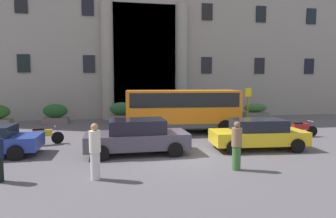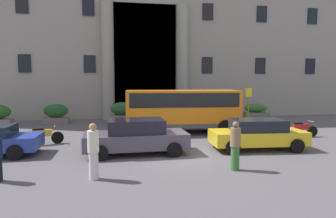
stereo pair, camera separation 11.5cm
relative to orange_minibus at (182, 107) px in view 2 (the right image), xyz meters
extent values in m
cube|color=#534F55|center=(-1.09, -5.50, -1.61)|extent=(80.00, 64.00, 0.12)
cube|color=gray|center=(-1.09, 12.00, 8.70)|extent=(37.07, 9.00, 20.51)
cube|color=black|center=(-1.50, 7.56, 3.21)|extent=(5.17, 0.12, 9.52)
cylinder|color=gray|center=(-4.58, 7.25, 3.21)|extent=(1.00, 1.00, 9.52)
cylinder|color=gray|center=(1.59, 7.25, 3.21)|extent=(1.00, 1.00, 9.52)
cube|color=black|center=(-10.97, 7.46, 2.96)|extent=(0.94, 0.08, 1.41)
cube|color=black|center=(-6.03, 7.46, 2.96)|extent=(0.94, 0.08, 1.41)
cube|color=black|center=(3.86, 7.46, 2.96)|extent=(0.94, 0.08, 1.41)
cube|color=black|center=(8.80, 7.46, 2.96)|extent=(0.94, 0.08, 1.41)
cube|color=black|center=(13.74, 7.46, 2.96)|extent=(0.94, 0.08, 1.41)
cube|color=black|center=(-10.97, 7.46, 7.47)|extent=(0.94, 0.08, 1.41)
cube|color=black|center=(-6.03, 7.46, 7.47)|extent=(0.94, 0.08, 1.41)
cube|color=black|center=(3.86, 7.46, 7.47)|extent=(0.94, 0.08, 1.41)
cube|color=black|center=(8.80, 7.46, 7.47)|extent=(0.94, 0.08, 1.41)
cube|color=black|center=(13.74, 7.46, 7.47)|extent=(0.94, 0.08, 1.41)
cube|color=orange|center=(-0.01, 0.00, -0.04)|extent=(6.82, 2.75, 2.13)
cube|color=black|center=(-0.01, 0.00, 0.49)|extent=(6.42, 2.76, 0.83)
cube|color=black|center=(3.26, -0.20, 0.31)|extent=(0.18, 1.97, 1.03)
cube|color=#484A4B|center=(-0.01, 0.00, -0.98)|extent=(6.82, 2.79, 0.24)
cylinder|color=black|center=(2.40, 1.03, -1.10)|extent=(0.92, 0.34, 0.90)
cylinder|color=black|center=(2.25, -1.31, -1.10)|extent=(0.92, 0.34, 0.90)
cylinder|color=black|center=(-2.27, 1.31, -1.10)|extent=(0.92, 0.34, 0.90)
cylinder|color=black|center=(-2.41, -1.02, -1.10)|extent=(0.92, 0.34, 0.90)
cylinder|color=#9B9215|center=(5.10, 1.84, -0.25)|extent=(0.08, 0.08, 2.61)
cube|color=yellow|center=(5.10, 1.81, 0.81)|extent=(0.44, 0.03, 0.60)
cube|color=gray|center=(-3.52, 4.80, -1.25)|extent=(1.85, 0.93, 0.60)
ellipsoid|color=#27562F|center=(-3.52, 4.80, -0.47)|extent=(1.77, 0.84, 0.97)
cube|color=#656A5A|center=(7.45, 5.37, -1.27)|extent=(2.10, 0.81, 0.57)
ellipsoid|color=#37672D|center=(7.45, 5.37, -0.61)|extent=(2.01, 0.73, 0.75)
cube|color=#635E58|center=(1.90, 4.93, -1.26)|extent=(1.83, 0.78, 0.59)
ellipsoid|color=#1B5321|center=(1.90, 4.93, -0.43)|extent=(1.76, 0.70, 1.08)
cube|color=slate|center=(-8.33, 5.25, -1.32)|extent=(1.81, 0.79, 0.46)
ellipsoid|color=#204D21|center=(-8.33, 5.25, -0.59)|extent=(1.74, 0.71, 1.00)
cube|color=gold|center=(2.45, -4.86, -0.99)|extent=(4.34, 1.98, 0.60)
cube|color=black|center=(2.45, -4.86, -0.43)|extent=(2.38, 1.65, 0.52)
cylinder|color=black|center=(3.94, -4.10, -1.24)|extent=(0.63, 0.24, 0.62)
cylinder|color=black|center=(3.83, -5.81, -1.24)|extent=(0.63, 0.24, 0.62)
cylinder|color=black|center=(1.07, -3.92, -1.24)|extent=(0.63, 0.24, 0.62)
cylinder|color=black|center=(0.96, -5.62, -1.24)|extent=(0.63, 0.24, 0.62)
cylinder|color=black|center=(-7.90, -3.22, -1.24)|extent=(0.62, 0.21, 0.62)
cylinder|color=black|center=(-7.88, -5.00, -1.24)|extent=(0.62, 0.21, 0.62)
cube|color=#494251|center=(-3.08, -4.72, -0.96)|extent=(4.41, 1.94, 0.64)
cube|color=black|center=(-3.08, -4.72, -0.35)|extent=(2.40, 1.67, 0.58)
cylinder|color=black|center=(-1.62, -3.77, -1.24)|extent=(0.62, 0.21, 0.62)
cylinder|color=black|center=(-1.58, -5.60, -1.24)|extent=(0.62, 0.21, 0.62)
cylinder|color=black|center=(-4.59, -3.84, -1.24)|extent=(0.62, 0.21, 0.62)
cylinder|color=black|center=(-4.55, -5.68, -1.24)|extent=(0.62, 0.21, 0.62)
cylinder|color=black|center=(4.22, -2.02, -1.25)|extent=(0.61, 0.23, 0.60)
cylinder|color=black|center=(2.82, -2.34, -1.25)|extent=(0.61, 0.25, 0.60)
cube|color=#214698|center=(3.52, -2.18, -0.97)|extent=(0.95, 0.44, 0.32)
cube|color=black|center=(3.34, -2.22, -0.79)|extent=(0.55, 0.31, 0.12)
cylinder|color=#A5A5A8|center=(4.11, -2.05, -0.67)|extent=(0.15, 0.54, 0.03)
cylinder|color=black|center=(-6.85, -1.97, -1.25)|extent=(0.61, 0.24, 0.60)
cylinder|color=black|center=(-8.20, -2.31, -1.25)|extent=(0.61, 0.26, 0.60)
cube|color=gold|center=(-7.53, -2.14, -0.97)|extent=(0.92, 0.45, 0.32)
cube|color=black|center=(-7.70, -2.18, -0.79)|extent=(0.55, 0.32, 0.12)
cylinder|color=#A5A5A8|center=(-6.96, -2.00, -0.67)|extent=(0.16, 0.54, 0.03)
cylinder|color=black|center=(6.96, -2.50, -1.25)|extent=(0.60, 0.14, 0.60)
cylinder|color=black|center=(5.57, -2.42, -1.25)|extent=(0.61, 0.16, 0.60)
cube|color=#AF1B1C|center=(6.27, -2.46, -0.97)|extent=(0.90, 0.29, 0.32)
cube|color=black|center=(6.09, -2.45, -0.79)|extent=(0.53, 0.23, 0.12)
cylinder|color=#A5A5A8|center=(6.85, -2.49, -0.67)|extent=(0.06, 0.55, 0.03)
cylinder|color=silver|center=(-4.63, -7.86, -1.11)|extent=(0.30, 0.30, 0.88)
cylinder|color=beige|center=(-4.63, -7.86, -0.33)|extent=(0.36, 0.36, 0.68)
sphere|color=#A4764D|center=(-4.63, -7.86, 0.13)|extent=(0.24, 0.24, 0.24)
cylinder|color=#376531|center=(0.19, -7.70, -1.13)|extent=(0.30, 0.30, 0.85)
cylinder|color=#836547|center=(0.19, -7.70, -0.38)|extent=(0.36, 0.36, 0.65)
sphere|color=brown|center=(0.19, -7.70, 0.05)|extent=(0.23, 0.23, 0.23)
camera|label=1|loc=(-3.95, -17.22, 1.55)|focal=31.39mm
camera|label=2|loc=(-3.84, -17.24, 1.55)|focal=31.39mm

